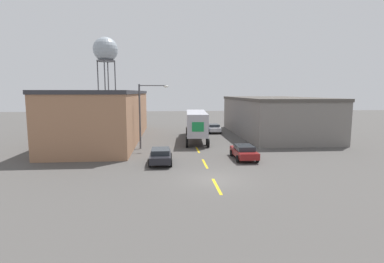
% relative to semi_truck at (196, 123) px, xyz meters
% --- Properties ---
extents(ground_plane, '(160.00, 160.00, 0.00)m').
position_rel_semi_truck_xyz_m(ground_plane, '(-0.49, -18.45, -2.34)').
color(ground_plane, '#4C4947').
extents(road_centerline, '(0.20, 16.61, 0.01)m').
position_rel_semi_truck_xyz_m(road_centerline, '(-0.49, -13.51, -2.34)').
color(road_centerline, gold).
rests_on(road_centerline, ground_plane).
extents(warehouse_left, '(9.00, 26.88, 6.59)m').
position_rel_semi_truck_xyz_m(warehouse_left, '(-11.97, 1.41, 0.96)').
color(warehouse_left, '#9E7051').
rests_on(warehouse_left, ground_plane).
extents(warehouse_right, '(11.18, 21.56, 5.63)m').
position_rel_semi_truck_xyz_m(warehouse_right, '(12.09, 3.97, 0.48)').
color(warehouse_right, slate).
rests_on(warehouse_right, ground_plane).
extents(semi_truck, '(3.50, 13.12, 3.87)m').
position_rel_semi_truck_xyz_m(semi_truck, '(0.00, 0.00, 0.00)').
color(semi_truck, navy).
rests_on(semi_truck, ground_plane).
extents(parked_car_right_far, '(2.04, 4.45, 1.36)m').
position_rel_semi_truck_xyz_m(parked_car_right_far, '(3.49, 7.23, -1.61)').
color(parked_car_right_far, silver).
rests_on(parked_car_right_far, ground_plane).
extents(parked_car_left_near, '(2.04, 4.45, 1.36)m').
position_rel_semi_truck_xyz_m(parked_car_left_near, '(-4.47, -13.01, -1.61)').
color(parked_car_left_near, black).
rests_on(parked_car_left_near, ground_plane).
extents(parked_car_right_near, '(2.04, 4.45, 1.36)m').
position_rel_semi_truck_xyz_m(parked_car_right_near, '(3.49, -11.94, -1.61)').
color(parked_car_right_near, maroon).
rests_on(parked_car_right_near, ground_plane).
extents(water_tower, '(6.07, 6.07, 19.91)m').
position_rel_semi_truck_xyz_m(water_tower, '(-18.98, 38.07, 14.28)').
color(water_tower, '#47474C').
rests_on(water_tower, ground_plane).
extents(street_lamp, '(3.37, 0.32, 7.28)m').
position_rel_semi_truck_xyz_m(street_lamp, '(-6.44, -5.72, 2.01)').
color(street_lamp, '#4C4C51').
rests_on(street_lamp, ground_plane).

